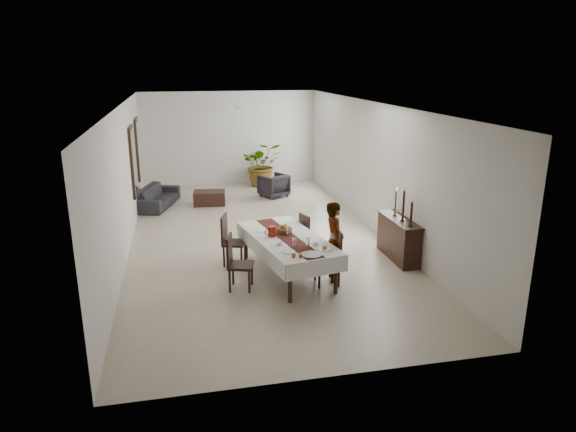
{
  "coord_description": "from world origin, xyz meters",
  "views": [
    {
      "loc": [
        -1.78,
        -11.82,
        4.1
      ],
      "look_at": [
        0.38,
        -1.82,
        1.05
      ],
      "focal_mm": 32.0,
      "sensor_mm": 36.0,
      "label": 1
    }
  ],
  "objects_px": {
    "woman": "(334,241)",
    "sofa": "(157,197)",
    "sideboard_body": "(398,239)",
    "red_pitcher": "(272,231)",
    "dining_table_top": "(287,239)"
  },
  "relations": [
    {
      "from": "woman",
      "to": "sofa",
      "type": "relative_size",
      "value": 0.78
    },
    {
      "from": "red_pitcher",
      "to": "woman",
      "type": "bearing_deg",
      "value": -25.56
    },
    {
      "from": "red_pitcher",
      "to": "sofa",
      "type": "bearing_deg",
      "value": 112.73
    },
    {
      "from": "woman",
      "to": "sideboard_body",
      "type": "xyz_separation_m",
      "value": [
        1.71,
        0.8,
        -0.36
      ]
    },
    {
      "from": "dining_table_top",
      "to": "woman",
      "type": "height_order",
      "value": "woman"
    },
    {
      "from": "red_pitcher",
      "to": "woman",
      "type": "relative_size",
      "value": 0.13
    },
    {
      "from": "dining_table_top",
      "to": "woman",
      "type": "xyz_separation_m",
      "value": [
        0.84,
        -0.44,
        0.03
      ]
    },
    {
      "from": "woman",
      "to": "red_pitcher",
      "type": "bearing_deg",
      "value": 69.11
    },
    {
      "from": "sideboard_body",
      "to": "sofa",
      "type": "xyz_separation_m",
      "value": [
        -5.24,
        5.49,
        -0.14
      ]
    },
    {
      "from": "woman",
      "to": "sofa",
      "type": "bearing_deg",
      "value": 34.02
    },
    {
      "from": "woman",
      "to": "sofa",
      "type": "height_order",
      "value": "woman"
    },
    {
      "from": "sideboard_body",
      "to": "dining_table_top",
      "type": "bearing_deg",
      "value": -171.89
    },
    {
      "from": "red_pitcher",
      "to": "woman",
      "type": "xyz_separation_m",
      "value": [
        1.13,
        -0.54,
        -0.11
      ]
    },
    {
      "from": "woman",
      "to": "sideboard_body",
      "type": "bearing_deg",
      "value": -60.21
    },
    {
      "from": "woman",
      "to": "dining_table_top",
      "type": "bearing_deg",
      "value": 67.22
    }
  ]
}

